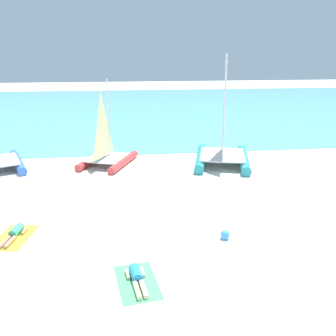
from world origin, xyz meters
TOP-DOWN VIEW (x-y plane):
  - ground_plane at (0.00, 10.00)m, footprint 120.00×120.00m
  - ocean_water at (0.00, 32.17)m, footprint 120.00×40.00m
  - sailboat_red at (-2.89, 10.31)m, footprint 3.57×4.28m
  - sailboat_teal at (3.68, 9.59)m, footprint 4.09×5.30m
  - towel_left at (-5.90, 1.94)m, footprint 1.44×2.08m
  - sunbather_left at (-5.89, 2.01)m, footprint 0.69×1.56m
  - towel_right at (-1.74, -1.24)m, footprint 1.35×2.03m
  - sunbather_right at (-1.75, -1.18)m, footprint 0.62×1.57m
  - beach_ball at (1.40, 0.87)m, footprint 0.33×0.33m

SIDE VIEW (x-z plane):
  - ground_plane at x=0.00m, z-range 0.00..0.00m
  - towel_left at x=-5.90m, z-range 0.00..0.01m
  - towel_right at x=-1.74m, z-range 0.00..0.01m
  - ocean_water at x=0.00m, z-range 0.00..0.05m
  - sunbather_left at x=-5.89m, z-range -0.02..0.28m
  - sunbather_right at x=-1.75m, z-range -0.02..0.28m
  - beach_ball at x=1.40m, z-range 0.00..0.33m
  - sailboat_red at x=-2.89m, z-range -1.68..3.10m
  - sailboat_teal at x=3.68m, z-range -2.15..3.97m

